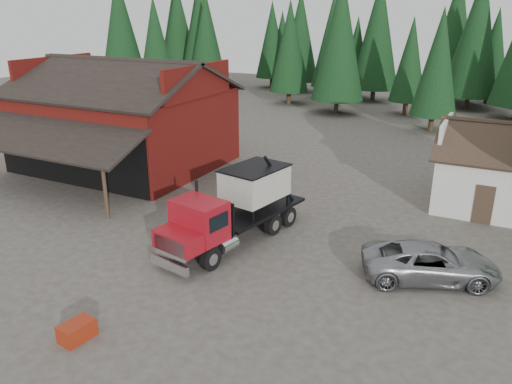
% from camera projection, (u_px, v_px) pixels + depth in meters
% --- Properties ---
extents(ground, '(120.00, 120.00, 0.00)m').
position_uv_depth(ground, '(173.00, 258.00, 21.44)').
color(ground, '#484138').
rests_on(ground, ground).
extents(red_barn, '(12.80, 13.63, 7.18)m').
position_uv_depth(red_barn, '(124.00, 126.00, 33.49)').
color(red_barn, '#5F180F').
rests_on(red_barn, ground).
extents(conifer_backdrop, '(76.00, 16.00, 16.00)m').
position_uv_depth(conifer_backdrop, '(392.00, 104.00, 56.60)').
color(conifer_backdrop, black).
rests_on(conifer_backdrop, ground).
extents(near_pine_a, '(4.40, 4.40, 11.40)m').
position_uv_depth(near_pine_a, '(156.00, 47.00, 52.05)').
color(near_pine_a, '#382619').
rests_on(near_pine_a, ground).
extents(near_pine_b, '(3.96, 3.96, 10.40)m').
position_uv_depth(near_pine_b, '(438.00, 62.00, 41.98)').
color(near_pine_b, '#382619').
rests_on(near_pine_b, ground).
extents(near_pine_d, '(5.28, 5.28, 13.40)m').
position_uv_depth(near_pine_d, '(340.00, 38.00, 49.07)').
color(near_pine_d, '#382619').
rests_on(near_pine_d, ground).
extents(feed_truck, '(3.71, 8.50, 3.72)m').
position_uv_depth(feed_truck, '(236.00, 206.00, 22.47)').
color(feed_truck, black).
rests_on(feed_truck, ground).
extents(silver_car, '(5.78, 4.24, 1.46)m').
position_uv_depth(silver_car, '(430.00, 262.00, 19.54)').
color(silver_car, '#929398').
rests_on(silver_car, ground).
extents(equip_box, '(0.85, 1.19, 0.60)m').
position_uv_depth(equip_box, '(77.00, 331.00, 16.08)').
color(equip_box, maroon).
rests_on(equip_box, ground).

